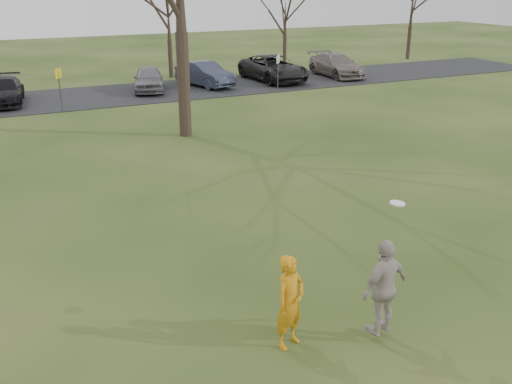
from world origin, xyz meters
TOP-DOWN VIEW (x-y plane):
  - ground at (0.00, 0.00)m, footprint 120.00×120.00m
  - parking_strip at (0.00, 25.00)m, footprint 62.00×6.50m
  - player_defender at (-1.13, 0.25)m, footprint 0.76×0.63m
  - car_3 at (-4.44, 25.04)m, footprint 2.44×4.77m
  - car_4 at (3.31, 25.23)m, footprint 2.65×4.34m
  - car_5 at (6.78, 25.32)m, footprint 2.63×4.60m
  - car_6 at (11.38, 25.26)m, footprint 2.84×5.72m
  - car_7 at (15.95, 25.04)m, footprint 2.16×5.01m
  - catching_play at (0.48, -0.31)m, footprint 1.15×0.67m
  - sign_yellow at (-2.00, 22.00)m, footprint 0.35×0.35m
  - sign_white at (10.00, 22.00)m, footprint 0.35×0.35m
  - small_tree_row at (4.38, 30.06)m, footprint 55.00×5.90m

SIDE VIEW (x-z plane):
  - ground at x=0.00m, z-range 0.00..0.00m
  - parking_strip at x=0.00m, z-range 0.00..0.04m
  - car_3 at x=-4.44m, z-range 0.04..1.37m
  - car_4 at x=3.31m, z-range 0.04..1.42m
  - car_5 at x=6.78m, z-range 0.04..1.47m
  - car_7 at x=15.95m, z-range 0.04..1.48m
  - car_6 at x=11.38m, z-range 0.04..1.60m
  - player_defender at x=-1.13m, z-range 0.00..1.77m
  - catching_play at x=0.48m, z-range -0.16..2.29m
  - sign_yellow at x=-2.00m, z-range 0.41..2.49m
  - sign_white at x=10.00m, z-range 0.41..2.49m
  - small_tree_row at x=4.38m, z-range -0.36..8.14m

